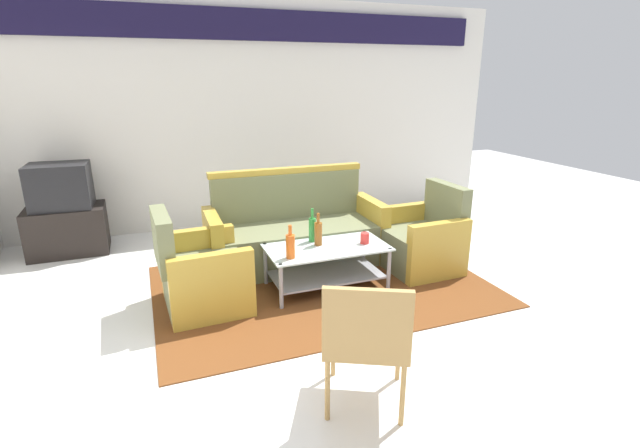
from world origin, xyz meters
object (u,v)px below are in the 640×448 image
Objects in this scene: bottle_green at (312,229)px; bottle_orange at (290,246)px; couch at (295,235)px; coffee_table at (326,260)px; bottle_brown at (318,233)px; television at (60,186)px; armchair_right at (422,241)px; wicker_chair at (367,335)px; cup at (365,238)px; tv_stand at (68,230)px; armchair_left at (201,275)px.

bottle_green is 0.45m from bottle_orange.
couch is 1.65× the size of coffee_table.
bottle_green is at bearing 98.18° from bottle_brown.
television is at bearing 141.53° from coffee_table.
television is (-3.41, 1.77, 0.47)m from armchair_right.
coffee_table is 3.47× the size of bottle_green.
couch is at bearing 109.09° from wicker_chair.
wicker_chair is (1.94, -3.48, -0.27)m from television.
coffee_table is at bearing 171.17° from cup.
cup is 0.12× the size of wicker_chair.
bottle_orange is at bearing 116.55° from wicker_chair.
bottle_green is 2.83m from television.
armchair_right is 1.38× the size of television.
armchair_right is at bearing 154.15° from couch.
tv_stand reaches higher than coffee_table.
tv_stand is (-2.25, 1.18, -0.06)m from couch.
tv_stand is (-3.41, 1.76, -0.03)m from armchair_right.
television reaches higher than bottle_green.
coffee_table is 1.31× the size of wicker_chair.
bottle_brown is at bearing 143.97° from television.
wicker_chair is (-0.32, -2.29, 0.18)m from couch.
bottle_orange is 2.81m from television.
television is at bearing 87.76° from tv_stand.
armchair_right is (2.20, 0.05, 0.00)m from armchair_left.
couch reaches higher than wicker_chair.
coffee_table is 1.78× the size of television.
armchair_right is at bearing 154.85° from television.
bottle_green is at bearing 45.97° from bottle_orange.
bottle_orange is at bearing 72.71° from armchair_left.
coffee_table is at bearing 97.90° from couch.
armchair_left is 0.79m from bottle_orange.
armchair_left is 2.82× the size of bottle_brown.
bottle_green is 1.05× the size of bottle_brown.
bottle_orange is (-0.32, -0.33, -0.01)m from bottle_green.
bottle_brown is at bearing 89.88° from armchair_right.
bottle_green is 0.49m from cup.
cup is (0.44, -0.73, 0.14)m from couch.
wicker_chair is (-1.47, -1.71, 0.21)m from armchair_right.
coffee_table is at bearing 143.78° from television.
cup is 0.16× the size of television.
bottle_orange reaches higher than coffee_table.
bottle_green is 0.38× the size of wicker_chair.
television reaches higher than wicker_chair.
armchair_right is 2.82× the size of bottle_brown.
couch reaches higher than bottle_brown.
bottle_orange is at bearing -45.91° from tv_stand.
cup is (0.42, -0.11, -0.06)m from bottle_brown.
armchair_right is 2.27m from wicker_chair.
wicker_chair is at bearing -60.89° from tv_stand.
bottle_brown reaches higher than tv_stand.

